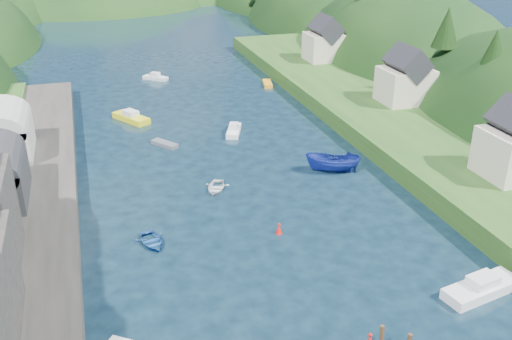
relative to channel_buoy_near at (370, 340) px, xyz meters
name	(u,v)px	position (x,y,z in m)	size (l,w,h in m)	color
ground	(209,133)	(-1.46, 44.84, -0.48)	(600.00, 600.00, 0.00)	black
hillside_right	(399,101)	(43.54, 69.84, -7.89)	(36.00, 245.56, 48.00)	black
far_hills	(132,36)	(-0.25, 168.84, -11.28)	(103.00, 68.00, 44.00)	black
hill_trees	(187,34)	(-1.39, 58.83, 10.55)	(90.46, 148.52, 11.68)	black
quay_left	(4,279)	(-25.46, 14.84, 0.52)	(12.00, 110.00, 2.00)	#2D2B28
terrace_right	(407,130)	(23.54, 34.84, 0.72)	(16.00, 120.00, 2.40)	#234719
right_bank_cottages	(398,79)	(26.54, 43.17, 5.36)	(9.00, 59.24, 8.41)	beige
channel_buoy_near	(370,340)	(0.00, 0.00, 0.00)	(0.70, 0.70, 1.10)	#B6130E
channel_buoy_far	(279,229)	(-1.09, 16.54, 0.00)	(0.70, 0.70, 1.10)	#B6130E
moored_boats	(256,235)	(-3.66, 15.62, 0.27)	(36.07, 92.58, 2.51)	white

